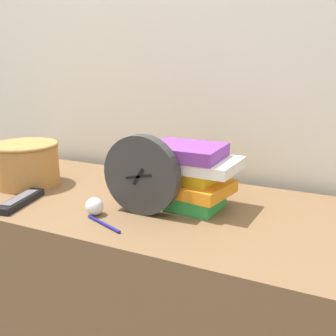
{
  "coord_description": "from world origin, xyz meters",
  "views": [
    {
      "loc": [
        0.59,
        -0.68,
        1.17
      ],
      "look_at": [
        0.13,
        0.27,
        0.88
      ],
      "focal_mm": 42.0,
      "sensor_mm": 36.0,
      "label": 1
    }
  ],
  "objects_px": {
    "crumpled_paper_ball": "(94,206)",
    "pen": "(104,224)",
    "tv_remote": "(20,201)",
    "basket": "(26,163)",
    "book_stack": "(191,174)",
    "desk_clock": "(141,175)"
  },
  "relations": [
    {
      "from": "desk_clock",
      "to": "crumpled_paper_ball",
      "type": "xyz_separation_m",
      "value": [
        -0.11,
        -0.07,
        -0.09
      ]
    },
    {
      "from": "desk_clock",
      "to": "tv_remote",
      "type": "relative_size",
      "value": 1.15
    },
    {
      "from": "desk_clock",
      "to": "pen",
      "type": "relative_size",
      "value": 1.67
    },
    {
      "from": "book_stack",
      "to": "pen",
      "type": "xyz_separation_m",
      "value": [
        -0.15,
        -0.23,
        -0.09
      ]
    },
    {
      "from": "crumpled_paper_ball",
      "to": "pen",
      "type": "bearing_deg",
      "value": -37.39
    },
    {
      "from": "desk_clock",
      "to": "crumpled_paper_ball",
      "type": "relative_size",
      "value": 4.46
    },
    {
      "from": "desk_clock",
      "to": "book_stack",
      "type": "bearing_deg",
      "value": 48.31
    },
    {
      "from": "pen",
      "to": "tv_remote",
      "type": "bearing_deg",
      "value": 176.14
    },
    {
      "from": "tv_remote",
      "to": "pen",
      "type": "relative_size",
      "value": 1.45
    },
    {
      "from": "desk_clock",
      "to": "pen",
      "type": "xyz_separation_m",
      "value": [
        -0.05,
        -0.11,
        -0.11
      ]
    },
    {
      "from": "tv_remote",
      "to": "basket",
      "type": "bearing_deg",
      "value": 128.55
    },
    {
      "from": "tv_remote",
      "to": "pen",
      "type": "bearing_deg",
      "value": -3.86
    },
    {
      "from": "tv_remote",
      "to": "crumpled_paper_ball",
      "type": "distance_m",
      "value": 0.25
    },
    {
      "from": "book_stack",
      "to": "crumpled_paper_ball",
      "type": "height_order",
      "value": "book_stack"
    },
    {
      "from": "basket",
      "to": "pen",
      "type": "relative_size",
      "value": 1.67
    },
    {
      "from": "basket",
      "to": "tv_remote",
      "type": "distance_m",
      "value": 0.21
    },
    {
      "from": "book_stack",
      "to": "pen",
      "type": "relative_size",
      "value": 1.91
    },
    {
      "from": "desk_clock",
      "to": "book_stack",
      "type": "xyz_separation_m",
      "value": [
        0.1,
        0.11,
        -0.01
      ]
    },
    {
      "from": "crumpled_paper_ball",
      "to": "pen",
      "type": "xyz_separation_m",
      "value": [
        0.06,
        -0.05,
        -0.02
      ]
    },
    {
      "from": "basket",
      "to": "book_stack",
      "type": "bearing_deg",
      "value": 5.06
    },
    {
      "from": "basket",
      "to": "crumpled_paper_ball",
      "type": "xyz_separation_m",
      "value": [
        0.37,
        -0.13,
        -0.05
      ]
    },
    {
      "from": "crumpled_paper_ball",
      "to": "pen",
      "type": "relative_size",
      "value": 0.37
    }
  ]
}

